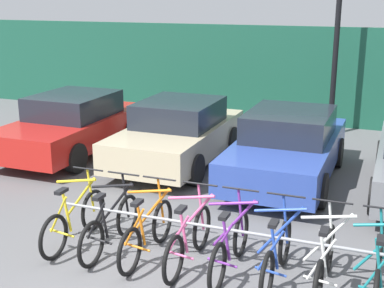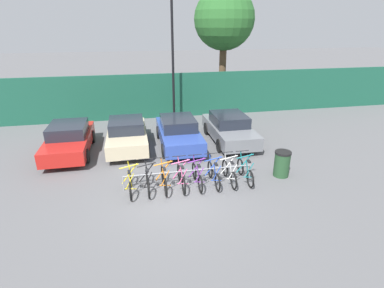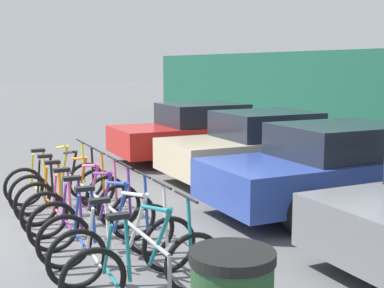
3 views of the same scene
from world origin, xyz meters
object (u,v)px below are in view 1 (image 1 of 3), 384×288
at_px(bike_rack, 214,231).
at_px(bicycle_blue, 277,255).
at_px(car_red, 73,124).
at_px(car_beige, 178,133).
at_px(bicycle_pink, 189,240).
at_px(bicycle_black, 110,226).
at_px(car_blue, 288,146).
at_px(bicycle_yellow, 74,220).
at_px(bicycle_purple, 230,247).
at_px(bicycle_orange, 147,232).
at_px(bicycle_teal, 378,272).
at_px(bicycle_white, 324,263).

height_order(bike_rack, bicycle_blue, bicycle_blue).
xyz_separation_m(car_red, car_beige, (2.60, 0.15, -0.00)).
height_order(bicycle_pink, car_beige, car_beige).
relative_size(bicycle_black, car_blue, 0.40).
xyz_separation_m(car_red, car_blue, (5.05, -0.04, 0.00)).
height_order(bicycle_yellow, car_blue, car_blue).
relative_size(bicycle_purple, car_red, 0.41).
bearing_deg(bicycle_pink, bicycle_black, -177.83).
distance_m(bike_rack, bicycle_black, 1.55).
bearing_deg(bicycle_orange, bicycle_purple, 3.09).
bearing_deg(bicycle_black, bicycle_pink, -3.99).
bearing_deg(bicycle_yellow, bicycle_orange, 0.71).
distance_m(bicycle_black, bicycle_purple, 1.81).
distance_m(bicycle_purple, car_red, 6.52).
relative_size(car_red, car_blue, 0.97).
distance_m(bike_rack, bicycle_purple, 0.34).
bearing_deg(bicycle_black, car_blue, 62.36).
distance_m(bicycle_teal, car_red, 8.07).
bearing_deg(car_red, bicycle_black, -50.90).
distance_m(bike_rack, bicycle_teal, 2.16).
xyz_separation_m(bicycle_orange, bicycle_white, (2.46, 0.00, 0.00)).
relative_size(bicycle_purple, car_blue, 0.40).
bearing_deg(bicycle_pink, car_blue, 84.55).
bearing_deg(bicycle_white, bicycle_yellow, 176.77).
bearing_deg(bike_rack, bicycle_white, -5.62).
height_order(bike_rack, bicycle_pink, bicycle_pink).
height_order(bicycle_teal, car_red, car_red).
height_order(bicycle_blue, bicycle_teal, same).
bearing_deg(bicycle_orange, bicycle_blue, 3.09).
xyz_separation_m(bicycle_yellow, bicycle_purple, (2.42, 0.00, 0.00)).
bearing_deg(car_red, bicycle_teal, -30.15).
relative_size(bicycle_yellow, car_beige, 0.42).
bearing_deg(bicycle_orange, car_blue, 76.85).
relative_size(bicycle_black, bicycle_blue, 1.00).
bearing_deg(bike_rack, car_blue, 86.73).
bearing_deg(bicycle_teal, bicycle_black, 178.59).
relative_size(car_red, car_beige, 1.03).
bearing_deg(bicycle_black, car_red, 125.11).
height_order(bicycle_teal, car_beige, car_beige).
xyz_separation_m(bicycle_pink, bicycle_teal, (2.46, 0.00, 0.00)).
distance_m(bicycle_yellow, bicycle_white, 3.66).
bearing_deg(bicycle_teal, bicycle_white, 178.59).
xyz_separation_m(bike_rack, bicycle_teal, (2.15, -0.15, -0.12)).
xyz_separation_m(bicycle_teal, car_blue, (-1.93, 4.01, 0.31)).
distance_m(bicycle_pink, bicycle_teal, 2.46).
bearing_deg(bicycle_black, bicycle_white, -3.99).
distance_m(bicycle_blue, bicycle_teal, 1.24).
relative_size(bicycle_yellow, bicycle_pink, 1.00).
bearing_deg(car_blue, bicycle_orange, -106.25).
distance_m(bicycle_yellow, car_red, 4.87).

